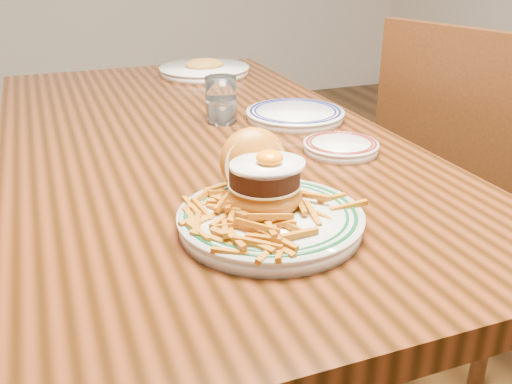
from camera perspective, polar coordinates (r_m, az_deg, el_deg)
name	(u,v)px	position (r m, az deg, el deg)	size (l,w,h in m)	color
table	(199,170)	(1.34, -5.75, 2.18)	(0.85, 1.60, 0.75)	black
chair_right	(466,186)	(1.72, 20.23, 0.58)	(0.57, 0.57, 0.97)	#42200D
main_plate	(268,203)	(0.88, 1.16, -1.09)	(0.29, 0.30, 0.14)	silver
side_plate	(341,146)	(1.20, 8.49, 4.56)	(0.16, 0.17, 0.02)	silver
rear_plate	(295,114)	(1.41, 3.93, 7.77)	(0.24, 0.24, 0.03)	silver
water_glass	(221,103)	(1.39, -3.50, 8.92)	(0.07, 0.07, 0.11)	white
far_plate	(204,70)	(1.91, -5.18, 12.10)	(0.29, 0.29, 0.05)	silver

